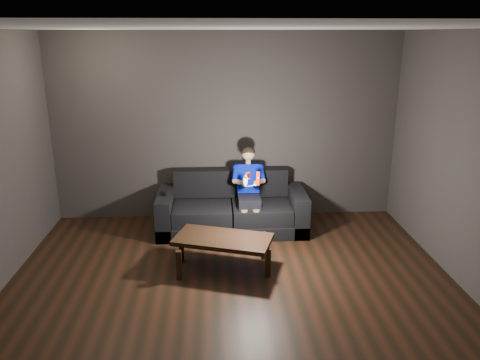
{
  "coord_description": "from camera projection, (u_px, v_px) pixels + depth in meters",
  "views": [
    {
      "loc": [
        -0.17,
        -4.18,
        2.65
      ],
      "look_at": [
        0.15,
        1.55,
        0.85
      ],
      "focal_mm": 35.0,
      "sensor_mm": 36.0,
      "label": 1
    }
  ],
  "objects": [
    {
      "name": "back_wall",
      "position": [
        226.0,
        128.0,
        6.76
      ],
      "size": [
        5.0,
        0.04,
        2.7
      ],
      "primitive_type": "cube",
      "color": "#3E3736",
      "rests_on": "ground"
    },
    {
      "name": "coffee_table",
      "position": [
        223.0,
        242.0,
        5.42
      ],
      "size": [
        1.22,
        0.86,
        0.4
      ],
      "color": "black",
      "rests_on": "floor"
    },
    {
      "name": "wii_remote_red",
      "position": [
        258.0,
        178.0,
        5.95
      ],
      "size": [
        0.06,
        0.07,
        0.18
      ],
      "color": "red",
      "rests_on": "child"
    },
    {
      "name": "wii_remote_black",
      "position": [
        164.0,
        193.0,
        6.36
      ],
      "size": [
        0.04,
        0.14,
        0.03
      ],
      "color": "black",
      "rests_on": "sofa"
    },
    {
      "name": "floor",
      "position": [
        234.0,
        304.0,
        4.79
      ],
      "size": [
        5.0,
        5.0,
        0.0
      ],
      "primitive_type": "plane",
      "color": "black",
      "rests_on": "ground"
    },
    {
      "name": "nunchuk_white",
      "position": [
        245.0,
        181.0,
        5.95
      ],
      "size": [
        0.07,
        0.1,
        0.16
      ],
      "color": "silver",
      "rests_on": "child"
    },
    {
      "name": "sofa",
      "position": [
        232.0,
        212.0,
        6.57
      ],
      "size": [
        2.05,
        0.88,
        0.79
      ],
      "color": "black",
      "rests_on": "floor"
    },
    {
      "name": "ceiling",
      "position": [
        233.0,
        27.0,
        3.98
      ],
      "size": [
        5.0,
        5.0,
        0.02
      ],
      "primitive_type": "cube",
      "color": "beige",
      "rests_on": "back_wall"
    },
    {
      "name": "front_wall",
      "position": [
        258.0,
        351.0,
        2.0
      ],
      "size": [
        5.0,
        0.04,
        2.7
      ],
      "primitive_type": "cube",
      "color": "#3E3736",
      "rests_on": "ground"
    },
    {
      "name": "child",
      "position": [
        249.0,
        183.0,
        6.41
      ],
      "size": [
        0.45,
        0.55,
        1.11
      ],
      "color": "black",
      "rests_on": "sofa"
    }
  ]
}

